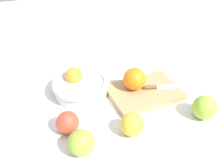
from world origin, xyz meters
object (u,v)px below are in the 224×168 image
(knife, at_px, (159,86))
(apple_front_left_2, at_px, (68,122))
(apple_front_left_3, at_px, (132,125))
(apple_front_left, at_px, (81,143))
(cutting_board, at_px, (144,92))
(apple_front_right, at_px, (205,108))
(orange_on_board, at_px, (134,79))
(bowl, at_px, (80,85))

(knife, xyz_separation_m, apple_front_left_2, (-0.34, -0.10, 0.01))
(apple_front_left_3, bearing_deg, apple_front_left_2, 161.51)
(apple_front_left, bearing_deg, cutting_board, 37.02)
(apple_front_left, distance_m, apple_front_left_2, 0.09)
(knife, distance_m, apple_front_left_2, 0.36)
(apple_front_left_2, xyz_separation_m, apple_front_right, (0.42, -0.05, 0.00))
(orange_on_board, bearing_deg, apple_front_left_3, -111.31)
(bowl, height_order, apple_front_left, bowl)
(apple_front_left_3, height_order, apple_front_right, apple_front_right)
(apple_front_right, bearing_deg, cutting_board, 130.99)
(apple_front_left_3, bearing_deg, bowl, 115.73)
(apple_front_left_2, bearing_deg, apple_front_left, -74.16)
(knife, relative_size, apple_front_left_2, 2.25)
(knife, bearing_deg, apple_front_right, -61.78)
(apple_front_left, bearing_deg, apple_front_left_2, 105.84)
(cutting_board, bearing_deg, apple_front_left_3, -121.93)
(apple_front_left, relative_size, apple_front_right, 0.97)
(orange_on_board, relative_size, knife, 0.51)
(bowl, distance_m, orange_on_board, 0.19)
(cutting_board, height_order, knife, knife)
(bowl, xyz_separation_m, knife, (0.27, -0.07, -0.01))
(apple_front_left, relative_size, apple_front_left_2, 1.09)
(apple_front_left_2, height_order, apple_front_left_3, same)
(apple_front_left_2, distance_m, apple_front_left_3, 0.19)
(apple_front_left_3, xyz_separation_m, apple_front_right, (0.24, 0.01, 0.00))
(cutting_board, xyz_separation_m, apple_front_right, (0.14, -0.16, 0.03))
(bowl, relative_size, apple_front_left_3, 2.90)
(bowl, distance_m, apple_front_left, 0.27)
(cutting_board, relative_size, apple_front_right, 3.17)
(apple_front_left, bearing_deg, apple_front_right, 4.95)
(bowl, distance_m, apple_front_left_3, 0.26)
(apple_front_left_2, bearing_deg, bowl, 68.49)
(bowl, distance_m, cutting_board, 0.23)
(orange_on_board, bearing_deg, knife, -13.77)
(bowl, bearing_deg, apple_front_left, -99.28)
(cutting_board, distance_m, apple_front_left_2, 0.30)
(apple_front_left_3, bearing_deg, apple_front_right, 1.34)
(apple_front_left, height_order, apple_front_right, apple_front_right)
(orange_on_board, xyz_separation_m, apple_front_left_2, (-0.25, -0.12, -0.03))
(cutting_board, bearing_deg, apple_front_left_2, -159.54)
(orange_on_board, distance_m, apple_front_left_2, 0.28)
(cutting_board, distance_m, orange_on_board, 0.06)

